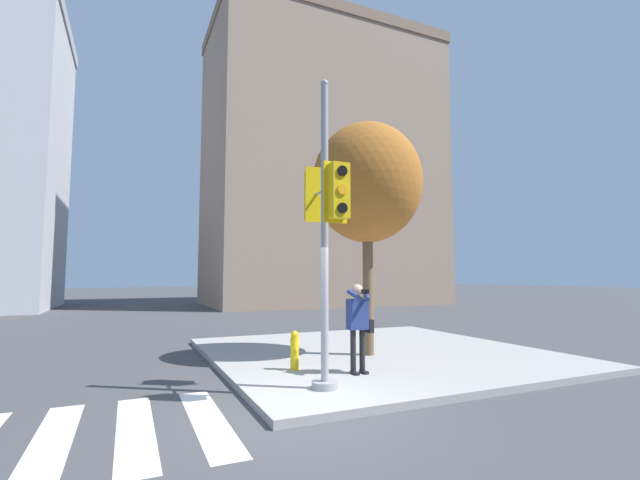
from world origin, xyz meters
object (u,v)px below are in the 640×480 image
object	(u,v)px
person_photographer	(358,319)
street_tree	(367,183)
traffic_signal_pole	(325,220)
fire_hydrant	(295,350)

from	to	relation	value
person_photographer	street_tree	world-z (taller)	street_tree
traffic_signal_pole	person_photographer	bearing A→B (deg)	35.19
traffic_signal_pole	street_tree	bearing A→B (deg)	46.53
person_photographer	fire_hydrant	xyz separation A→B (m)	(-1.02, 0.81, -0.65)
fire_hydrant	traffic_signal_pole	bearing A→B (deg)	-91.55
traffic_signal_pole	street_tree	world-z (taller)	street_tree
person_photographer	street_tree	bearing A→B (deg)	53.88
traffic_signal_pole	fire_hydrant	size ratio (longest dim) A/B	6.93
street_tree	person_photographer	bearing A→B (deg)	-126.12
traffic_signal_pole	street_tree	xyz separation A→B (m)	(2.25, 2.37, 1.32)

